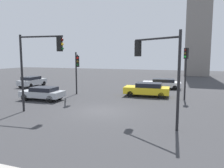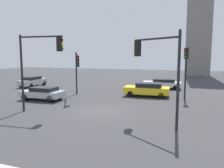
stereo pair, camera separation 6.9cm
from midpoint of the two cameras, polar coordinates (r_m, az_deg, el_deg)
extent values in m
plane|color=#38383A|center=(16.85, -2.71, -7.08)|extent=(106.58, 106.58, 0.00)
cylinder|color=black|center=(12.56, 16.73, 0.64)|extent=(0.16, 0.16, 5.57)
cylinder|color=black|center=(13.64, 11.06, 11.44)|extent=(2.99, 2.05, 0.12)
cube|color=black|center=(14.67, 6.61, 9.07)|extent=(0.44, 0.44, 1.00)
sphere|color=red|center=(14.83, 6.09, 10.21)|extent=(0.20, 0.20, 0.20)
sphere|color=#594714|center=(14.81, 6.07, 9.05)|extent=(0.20, 0.20, 0.20)
sphere|color=#14471E|center=(14.81, 6.05, 7.89)|extent=(0.20, 0.20, 0.20)
cylinder|color=black|center=(17.72, -22.38, 2.47)|extent=(0.16, 0.16, 5.71)
cylinder|color=black|center=(16.77, -18.06, 11.59)|extent=(3.39, 0.44, 0.12)
cube|color=black|center=(16.02, -13.53, 10.00)|extent=(0.35, 0.35, 1.00)
sphere|color=#4C0F0C|center=(15.94, -12.92, 11.11)|extent=(0.20, 0.20, 0.20)
sphere|color=yellow|center=(15.93, -12.89, 10.03)|extent=(0.20, 0.20, 0.20)
sphere|color=#14471E|center=(15.91, -12.85, 8.96)|extent=(0.20, 0.20, 0.20)
cylinder|color=black|center=(24.39, -9.33, 2.75)|extent=(0.16, 0.16, 4.60)
cylinder|color=black|center=(22.19, -9.26, 7.33)|extent=(2.28, 3.74, 0.12)
cube|color=black|center=(20.30, -9.05, 5.81)|extent=(0.44, 0.44, 1.00)
sphere|color=red|center=(20.10, -9.04, 6.65)|extent=(0.20, 0.20, 0.20)
sphere|color=#594714|center=(20.11, -9.03, 5.80)|extent=(0.20, 0.20, 0.20)
sphere|color=#14471E|center=(20.11, -9.01, 4.94)|extent=(0.20, 0.20, 0.20)
cylinder|color=black|center=(21.80, 18.39, 2.38)|extent=(0.16, 0.16, 4.92)
cube|color=black|center=(21.73, 18.60, 7.53)|extent=(0.43, 0.43, 1.00)
sphere|color=#4C0F0C|center=(21.56, 18.37, 8.35)|extent=(0.20, 0.20, 0.20)
sphere|color=#594714|center=(21.56, 18.34, 7.55)|extent=(0.20, 0.20, 0.20)
sphere|color=green|center=(21.56, 18.30, 6.75)|extent=(0.20, 0.20, 0.20)
cube|color=#ADB2B7|center=(32.18, -19.98, 0.52)|extent=(1.89, 4.22, 0.67)
cube|color=black|center=(31.97, -20.25, 1.41)|extent=(1.63, 2.38, 0.46)
cylinder|color=black|center=(33.78, -19.44, 0.27)|extent=(0.34, 0.64, 0.64)
cylinder|color=black|center=(32.90, -17.41, 0.18)|extent=(0.34, 0.64, 0.64)
cylinder|color=black|center=(31.61, -22.60, -0.32)|extent=(0.34, 0.64, 0.64)
cylinder|color=black|center=(30.66, -20.51, -0.44)|extent=(0.34, 0.64, 0.64)
cube|color=silver|center=(29.11, 12.61, -0.02)|extent=(4.98, 2.68, 0.59)
cube|color=black|center=(29.06, 13.11, 0.89)|extent=(2.87, 2.18, 0.43)
cylinder|color=black|center=(28.33, 9.31, -0.73)|extent=(0.62, 0.45, 0.58)
cylinder|color=black|center=(30.07, 9.52, -0.28)|extent=(0.62, 0.45, 0.58)
cylinder|color=black|center=(28.32, 15.87, -0.92)|extent=(0.62, 0.45, 0.58)
cylinder|color=black|center=(30.06, 15.70, -0.46)|extent=(0.62, 0.45, 0.58)
cube|color=yellow|center=(23.18, 8.87, -1.58)|extent=(4.69, 2.30, 0.68)
cube|color=black|center=(23.08, 9.46, -0.29)|extent=(2.67, 1.94, 0.47)
cylinder|color=black|center=(22.67, 4.67, -2.58)|extent=(0.64, 0.40, 0.62)
cylinder|color=black|center=(24.28, 5.46, -1.94)|extent=(0.64, 0.40, 0.62)
cylinder|color=black|center=(22.28, 12.56, -2.91)|extent=(0.64, 0.40, 0.62)
cylinder|color=black|center=(23.91, 12.81, -2.23)|extent=(0.64, 0.40, 0.62)
cube|color=#ADB2B7|center=(21.95, -17.70, -2.44)|extent=(4.09, 1.96, 0.56)
cube|color=black|center=(21.77, -17.31, -1.31)|extent=(2.31, 1.68, 0.42)
cylinder|color=black|center=(22.24, -21.67, -3.22)|extent=(0.67, 0.35, 0.66)
cylinder|color=black|center=(23.39, -19.36, -2.62)|extent=(0.67, 0.35, 0.66)
cylinder|color=black|center=(20.63, -15.75, -3.76)|extent=(0.67, 0.35, 0.66)
cylinder|color=black|center=(21.87, -13.60, -3.08)|extent=(0.67, 0.35, 0.66)
cube|color=gray|center=(52.39, 21.67, 18.58)|extent=(4.98, 4.98, 29.86)
camera|label=1|loc=(0.03, -90.10, -0.01)|focal=35.30mm
camera|label=2|loc=(0.03, 89.90, 0.01)|focal=35.30mm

